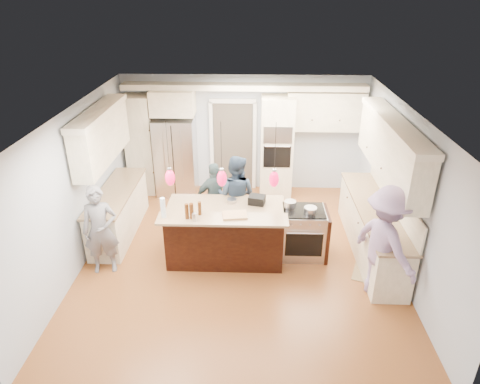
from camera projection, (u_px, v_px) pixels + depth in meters
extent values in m
plane|color=brown|center=(239.00, 257.00, 7.80)|extent=(6.00, 6.00, 0.00)
cube|color=#B2BCC6|center=(244.00, 134.00, 9.89)|extent=(5.50, 0.04, 2.70)
cube|color=#B2BCC6|center=(229.00, 315.00, 4.51)|extent=(5.50, 0.04, 2.70)
cube|color=#B2BCC6|center=(78.00, 188.00, 7.28)|extent=(0.04, 6.00, 2.70)
cube|color=#B2BCC6|center=(404.00, 193.00, 7.12)|extent=(0.04, 6.00, 2.70)
cube|color=white|center=(239.00, 112.00, 6.61)|extent=(5.50, 6.00, 0.04)
cube|color=#B7B7BC|center=(176.00, 157.00, 9.81)|extent=(0.90, 0.70, 1.80)
cube|color=#FAEBCA|center=(277.00, 147.00, 9.66)|extent=(0.72, 0.64, 2.30)
cube|color=black|center=(278.00, 135.00, 9.19)|extent=(0.60, 0.02, 0.35)
cube|color=black|center=(277.00, 157.00, 9.41)|extent=(0.60, 0.02, 0.50)
cylinder|color=#B7B7BC|center=(278.00, 147.00, 9.27)|extent=(0.55, 0.02, 0.02)
cube|color=#FAEBCA|center=(141.00, 145.00, 9.78)|extent=(0.60, 0.58, 2.30)
cube|color=#FAEBCA|center=(173.00, 102.00, 9.32)|extent=(0.95, 0.58, 0.55)
cube|color=#FAEBCA|center=(325.00, 111.00, 9.41)|extent=(1.70, 0.35, 0.85)
cube|color=beige|center=(244.00, 87.00, 9.21)|extent=(5.30, 0.38, 0.12)
cube|color=#4C443A|center=(233.00, 146.00, 10.02)|extent=(0.90, 0.06, 2.10)
cube|color=white|center=(233.00, 101.00, 9.51)|extent=(1.04, 0.06, 0.10)
cube|color=#FAEBCA|center=(371.00, 230.00, 7.80)|extent=(0.60, 3.00, 0.88)
cube|color=tan|center=(375.00, 208.00, 7.60)|extent=(0.64, 3.05, 0.04)
cube|color=#FAEBCA|center=(391.00, 151.00, 7.12)|extent=(0.35, 3.00, 0.85)
cube|color=beige|center=(395.00, 123.00, 6.90)|extent=(0.37, 3.10, 0.10)
cube|color=#FAEBCA|center=(119.00, 212.00, 8.39)|extent=(0.60, 2.20, 0.88)
cube|color=tan|center=(116.00, 191.00, 8.19)|extent=(0.64, 2.25, 0.04)
cube|color=#FAEBCA|center=(102.00, 138.00, 7.72)|extent=(0.35, 2.20, 0.85)
cube|color=beige|center=(98.00, 112.00, 7.50)|extent=(0.37, 2.30, 0.10)
cube|color=black|center=(226.00, 232.00, 7.74)|extent=(2.00, 1.00, 0.88)
cube|color=tan|center=(225.00, 209.00, 7.54)|extent=(2.10, 1.10, 0.04)
cube|color=black|center=(224.00, 244.00, 7.20)|extent=(2.00, 0.12, 1.08)
cube|color=tan|center=(222.00, 219.00, 6.83)|extent=(2.10, 0.42, 0.04)
cube|color=black|center=(257.00, 200.00, 7.67)|extent=(0.33, 0.29, 0.15)
cube|color=#B7B7BC|center=(302.00, 233.00, 7.70)|extent=(0.76, 0.66, 0.90)
cube|color=black|center=(304.00, 245.00, 7.42)|extent=(0.65, 0.01, 0.45)
cube|color=black|center=(304.00, 210.00, 7.50)|extent=(0.72, 0.59, 0.02)
cube|color=black|center=(325.00, 234.00, 7.69)|extent=(0.06, 0.71, 0.88)
cylinder|color=black|center=(167.00, 146.00, 6.34)|extent=(0.01, 0.01, 0.75)
ellipsoid|color=#EC0D42|center=(170.00, 178.00, 6.58)|extent=(0.15, 0.15, 0.26)
cylinder|color=black|center=(221.00, 146.00, 6.32)|extent=(0.01, 0.01, 0.75)
ellipsoid|color=#EC0D42|center=(222.00, 178.00, 6.55)|extent=(0.15, 0.15, 0.26)
cylinder|color=black|center=(275.00, 147.00, 6.30)|extent=(0.01, 0.01, 0.75)
ellipsoid|color=#EC0D42|center=(274.00, 179.00, 6.53)|extent=(0.15, 0.15, 0.26)
imported|color=slate|center=(100.00, 230.00, 7.11)|extent=(0.64, 0.49, 1.59)
imported|color=#293B51|center=(236.00, 196.00, 8.20)|extent=(0.94, 0.82, 1.64)
imported|color=#435B5E|center=(216.00, 198.00, 8.36)|extent=(0.91, 0.61, 1.43)
imported|color=#9378A2|center=(385.00, 244.00, 6.47)|extent=(1.19, 1.40, 1.89)
cube|color=#937A50|center=(375.00, 267.00, 7.50)|extent=(0.99, 1.18, 0.01)
cylinder|color=silver|center=(163.00, 208.00, 6.78)|extent=(0.10, 0.10, 0.34)
cylinder|color=#47240C|center=(192.00, 211.00, 6.76)|extent=(0.08, 0.08, 0.27)
cylinder|color=#47240C|center=(187.00, 211.00, 6.75)|extent=(0.08, 0.08, 0.26)
cylinder|color=#47240C|center=(200.00, 208.00, 6.88)|extent=(0.06, 0.06, 0.23)
cylinder|color=#B7B7BC|center=(194.00, 217.00, 6.71)|extent=(0.09, 0.09, 0.13)
cube|color=tan|center=(235.00, 215.00, 6.88)|extent=(0.43, 0.33, 0.03)
cylinder|color=#B7B7BC|center=(290.00, 204.00, 7.55)|extent=(0.21, 0.21, 0.12)
cylinder|color=#B7B7BC|center=(310.00, 210.00, 7.36)|extent=(0.22, 0.22, 0.11)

